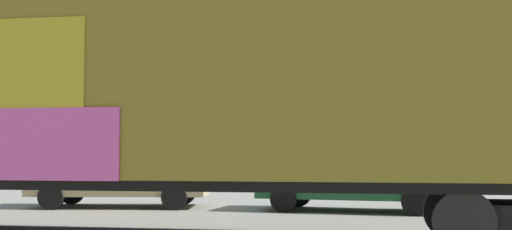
{
  "coord_description": "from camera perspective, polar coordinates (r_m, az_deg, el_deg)",
  "views": [
    {
      "loc": [
        2.56,
        -10.45,
        1.51
      ],
      "look_at": [
        -0.18,
        1.3,
        2.15
      ],
      "focal_mm": 45.66,
      "sensor_mm": 36.0,
      "label": 1
    }
  ],
  "objects": [
    {
      "name": "hillside",
      "position": [
        75.51,
        11.18,
        -0.09
      ],
      "size": [
        149.66,
        28.24,
        15.36
      ],
      "color": "slate",
      "rests_on": "ground_plane"
    },
    {
      "name": "freight_car",
      "position": [
        11.16,
        -6.75,
        2.17
      ],
      "size": [
        15.46,
        3.98,
        4.39
      ],
      "color": "olive",
      "rests_on": "ground_plane"
    },
    {
      "name": "parked_car_green",
      "position": [
        16.32,
        8.29,
        -5.36
      ],
      "size": [
        4.63,
        2.09,
        1.68
      ],
      "color": "#1E5933",
      "rests_on": "ground_plane"
    },
    {
      "name": "parked_car_tan",
      "position": [
        17.62,
        -12.03,
        -5.1
      ],
      "size": [
        4.84,
        2.64,
        1.69
      ],
      "color": "#9E8966",
      "rests_on": "ground_plane"
    },
    {
      "name": "flagpole",
      "position": [
        25.3,
        -4.0,
        8.25
      ],
      "size": [
        1.16,
        1.36,
        9.94
      ],
      "color": "silver",
      "rests_on": "ground_plane"
    }
  ]
}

